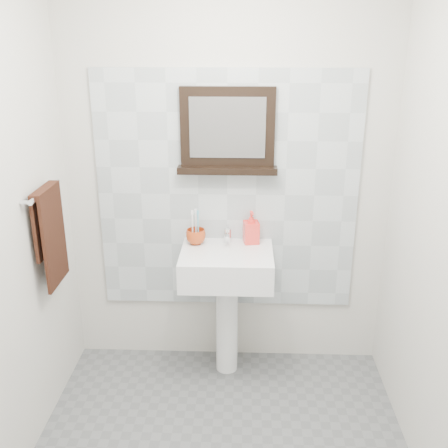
{
  "coord_description": "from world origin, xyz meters",
  "views": [
    {
      "loc": [
        0.1,
        -2.01,
        2.09
      ],
      "look_at": [
        0.0,
        0.55,
        1.15
      ],
      "focal_mm": 42.0,
      "sensor_mm": 36.0,
      "label": 1
    }
  ],
  "objects_px": {
    "toothbrush_cup": "(196,237)",
    "hand_towel": "(50,229)",
    "pedestal_sink": "(227,279)",
    "soap_dispenser": "(251,227)",
    "framed_mirror": "(228,133)"
  },
  "relations": [
    {
      "from": "pedestal_sink",
      "to": "framed_mirror",
      "type": "xyz_separation_m",
      "value": [
        -0.0,
        0.19,
        0.86
      ]
    },
    {
      "from": "soap_dispenser",
      "to": "hand_towel",
      "type": "bearing_deg",
      "value": -168.97
    },
    {
      "from": "toothbrush_cup",
      "to": "hand_towel",
      "type": "bearing_deg",
      "value": -153.06
    },
    {
      "from": "framed_mirror",
      "to": "toothbrush_cup",
      "type": "bearing_deg",
      "value": -157.13
    },
    {
      "from": "pedestal_sink",
      "to": "toothbrush_cup",
      "type": "relative_size",
      "value": 7.99
    },
    {
      "from": "pedestal_sink",
      "to": "hand_towel",
      "type": "relative_size",
      "value": 1.75
    },
    {
      "from": "framed_mirror",
      "to": "hand_towel",
      "type": "bearing_deg",
      "value": -153.86
    },
    {
      "from": "toothbrush_cup",
      "to": "pedestal_sink",
      "type": "bearing_deg",
      "value": -28.5
    },
    {
      "from": "soap_dispenser",
      "to": "framed_mirror",
      "type": "height_order",
      "value": "framed_mirror"
    },
    {
      "from": "pedestal_sink",
      "to": "hand_towel",
      "type": "xyz_separation_m",
      "value": [
        -0.95,
        -0.28,
        0.42
      ]
    },
    {
      "from": "pedestal_sink",
      "to": "soap_dispenser",
      "type": "xyz_separation_m",
      "value": [
        0.15,
        0.14,
        0.29
      ]
    },
    {
      "from": "toothbrush_cup",
      "to": "framed_mirror",
      "type": "xyz_separation_m",
      "value": [
        0.19,
        0.08,
        0.63
      ]
    },
    {
      "from": "toothbrush_cup",
      "to": "hand_towel",
      "type": "distance_m",
      "value": 0.86
    },
    {
      "from": "soap_dispenser",
      "to": "framed_mirror",
      "type": "relative_size",
      "value": 0.34
    },
    {
      "from": "pedestal_sink",
      "to": "framed_mirror",
      "type": "relative_size",
      "value": 1.62
    }
  ]
}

